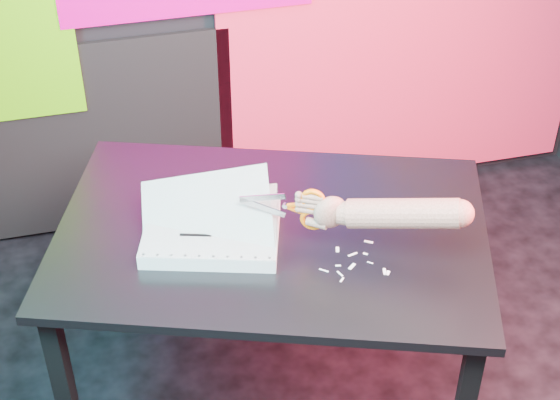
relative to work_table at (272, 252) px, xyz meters
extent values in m
cube|color=#F6284F|center=(0.85, 1.10, 0.18)|extent=(1.60, 0.02, 1.60)
cube|color=black|center=(-0.55, 1.10, -0.22)|extent=(1.30, 0.02, 0.85)
cube|color=black|center=(-0.66, -0.15, -0.31)|extent=(0.06, 0.06, 0.72)
cube|color=black|center=(-0.42, 0.53, -0.31)|extent=(0.06, 0.06, 0.72)
cube|color=black|center=(0.66, 0.15, -0.31)|extent=(0.06, 0.06, 0.72)
cube|color=black|center=(0.00, 0.00, 0.07)|extent=(1.46, 1.21, 0.03)
cube|color=silver|center=(-0.18, 0.00, 0.11)|extent=(0.45, 0.38, 0.05)
cube|color=silver|center=(-0.18, 0.00, 0.13)|extent=(0.45, 0.38, 0.00)
cube|color=silver|center=(-0.18, 0.00, 0.14)|extent=(0.43, 0.36, 0.12)
cube|color=silver|center=(-0.19, 0.01, 0.16)|extent=(0.39, 0.33, 0.20)
cylinder|color=#272728|center=(-0.38, -0.07, 0.13)|extent=(0.01, 0.01, 0.00)
cylinder|color=#272728|center=(-0.34, -0.09, 0.13)|extent=(0.01, 0.01, 0.00)
cylinder|color=#272728|center=(-0.31, -0.10, 0.13)|extent=(0.01, 0.01, 0.00)
cylinder|color=#272728|center=(-0.27, -0.11, 0.13)|extent=(0.01, 0.01, 0.00)
cylinder|color=#272728|center=(-0.23, -0.12, 0.13)|extent=(0.01, 0.01, 0.00)
cylinder|color=#272728|center=(-0.20, -0.13, 0.13)|extent=(0.01, 0.01, 0.00)
cylinder|color=#272728|center=(-0.16, -0.14, 0.13)|extent=(0.01, 0.01, 0.00)
cylinder|color=#272728|center=(-0.12, -0.15, 0.13)|extent=(0.01, 0.01, 0.00)
cylinder|color=#272728|center=(-0.09, -0.16, 0.13)|extent=(0.01, 0.01, 0.00)
cylinder|color=#272728|center=(-0.05, -0.17, 0.13)|extent=(0.01, 0.01, 0.00)
cylinder|color=#272728|center=(-0.31, 0.17, 0.13)|extent=(0.01, 0.01, 0.00)
cylinder|color=#272728|center=(-0.27, 0.16, 0.13)|extent=(0.01, 0.01, 0.00)
cylinder|color=#272728|center=(-0.23, 0.15, 0.13)|extent=(0.01, 0.01, 0.00)
cylinder|color=#272728|center=(-0.20, 0.14, 0.13)|extent=(0.01, 0.01, 0.00)
cylinder|color=#272728|center=(-0.16, 0.13, 0.13)|extent=(0.01, 0.01, 0.00)
cylinder|color=#272728|center=(-0.12, 0.12, 0.13)|extent=(0.01, 0.01, 0.00)
cylinder|color=#272728|center=(-0.09, 0.11, 0.13)|extent=(0.01, 0.01, 0.00)
cylinder|color=#272728|center=(-0.05, 0.10, 0.13)|extent=(0.01, 0.01, 0.00)
cylinder|color=#272728|center=(-0.01, 0.08, 0.13)|extent=(0.01, 0.01, 0.00)
cylinder|color=#272728|center=(0.03, 0.07, 0.13)|extent=(0.01, 0.01, 0.00)
cube|color=black|center=(-0.25, 0.07, 0.13)|extent=(0.07, 0.03, 0.00)
cube|color=black|center=(-0.15, 0.02, 0.13)|extent=(0.05, 0.02, 0.00)
cube|color=black|center=(-0.23, -0.03, 0.13)|extent=(0.09, 0.04, 0.00)
cube|color=#ADADAF|center=(-0.04, -0.04, 0.24)|extent=(0.12, 0.07, 0.05)
cube|color=#ADADAF|center=(-0.04, -0.04, 0.20)|extent=(0.12, 0.07, 0.05)
cylinder|color=#ADADAF|center=(0.02, -0.07, 0.22)|extent=(0.02, 0.02, 0.01)
cube|color=#EC5907|center=(0.04, -0.08, 0.21)|extent=(0.05, 0.03, 0.02)
cube|color=#EC5907|center=(0.04, -0.08, 0.23)|extent=(0.05, 0.03, 0.02)
torus|color=#EC5907|center=(0.09, -0.11, 0.26)|extent=(0.07, 0.05, 0.07)
torus|color=#EC5907|center=(0.09, -0.11, 0.19)|extent=(0.07, 0.05, 0.07)
ellipsoid|color=tan|center=(0.14, -0.13, 0.22)|extent=(0.10, 0.06, 0.10)
cylinder|color=tan|center=(0.09, -0.11, 0.22)|extent=(0.08, 0.05, 0.02)
cylinder|color=tan|center=(0.09, -0.11, 0.24)|extent=(0.07, 0.05, 0.02)
cylinder|color=tan|center=(0.09, -0.11, 0.25)|extent=(0.06, 0.05, 0.02)
cylinder|color=tan|center=(0.09, -0.11, 0.27)|extent=(0.06, 0.04, 0.02)
cylinder|color=tan|center=(0.10, -0.12, 0.18)|extent=(0.06, 0.06, 0.03)
cylinder|color=tan|center=(0.18, -0.15, 0.22)|extent=(0.08, 0.09, 0.07)
cylinder|color=tan|center=(0.31, -0.22, 0.25)|extent=(0.31, 0.22, 0.13)
sphere|color=tan|center=(0.44, -0.29, 0.28)|extent=(0.08, 0.08, 0.08)
cube|color=white|center=(0.16, -0.13, 0.09)|extent=(0.02, 0.02, 0.00)
cube|color=white|center=(0.26, -0.26, 0.09)|extent=(0.01, 0.03, 0.00)
cube|color=white|center=(0.23, -0.21, 0.09)|extent=(0.02, 0.01, 0.00)
cube|color=white|center=(0.10, -0.21, 0.09)|extent=(0.02, 0.02, 0.00)
cube|color=white|center=(0.27, -0.26, 0.09)|extent=(0.02, 0.02, 0.00)
cube|color=white|center=(0.18, -0.21, 0.09)|extent=(0.03, 0.03, 0.00)
cube|color=white|center=(0.14, -0.23, 0.09)|extent=(0.01, 0.02, 0.00)
cube|color=white|center=(0.13, -0.26, 0.09)|extent=(0.02, 0.02, 0.00)
cube|color=white|center=(0.20, -0.16, 0.09)|extent=(0.03, 0.01, 0.00)
cube|color=white|center=(0.23, -0.17, 0.09)|extent=(0.01, 0.01, 0.00)
cube|color=white|center=(0.26, -0.12, 0.09)|extent=(0.03, 0.02, 0.00)
cube|color=white|center=(0.14, -0.20, 0.09)|extent=(0.02, 0.01, 0.00)
camera|label=1|loc=(-0.45, -1.90, 1.67)|focal=55.00mm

